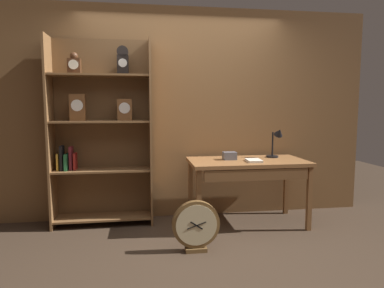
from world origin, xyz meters
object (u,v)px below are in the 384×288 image
desk_lamp (277,140)px  round_clock_large (196,226)px  toolbox_small (230,156)px  open_repair_manual (254,161)px  workbench (248,167)px  bookshelf (101,132)px

desk_lamp → round_clock_large: bearing=-144.1°
toolbox_small → open_repair_manual: bearing=-38.5°
workbench → round_clock_large: workbench is taller
desk_lamp → toolbox_small: 0.63m
workbench → round_clock_large: 1.06m
desk_lamp → toolbox_small: bearing=-173.5°
workbench → desk_lamp: 0.53m
bookshelf → open_repair_manual: 1.80m
bookshelf → round_clock_large: size_ratio=4.35×
toolbox_small → workbench: bearing=-23.3°
open_repair_manual → workbench: bearing=113.8°
bookshelf → desk_lamp: size_ratio=5.74×
bookshelf → round_clock_large: bookshelf is taller
workbench → desk_lamp: desk_lamp is taller
bookshelf → round_clock_large: 1.61m
round_clock_large → open_repair_manual: bearing=36.4°
round_clock_large → workbench: bearing=42.5°
bookshelf → desk_lamp: bearing=-4.1°
round_clock_large → toolbox_small: bearing=55.2°
open_repair_manual → round_clock_large: 1.07m
round_clock_large → desk_lamp: bearing=35.9°
desk_lamp → open_repair_manual: (-0.37, -0.26, -0.20)m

